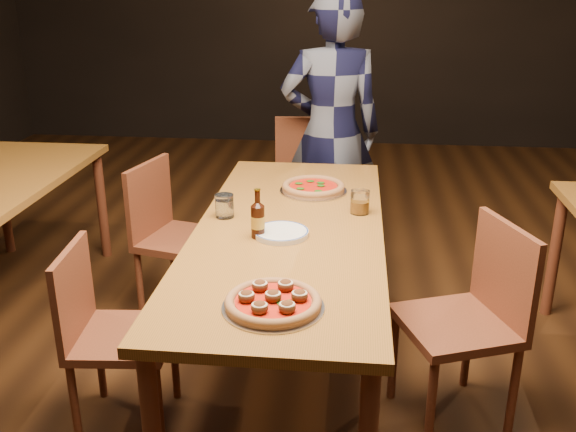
# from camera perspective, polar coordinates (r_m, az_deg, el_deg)

# --- Properties ---
(ground) EXTENTS (9.00, 9.00, 0.00)m
(ground) POSITION_cam_1_polar(r_m,az_deg,el_deg) (3.11, 0.10, -13.94)
(ground) COLOR black
(table_main) EXTENTS (0.80, 2.00, 0.75)m
(table_main) POSITION_cam_1_polar(r_m,az_deg,el_deg) (2.78, 0.11, -2.37)
(table_main) COLOR brown
(table_main) RESTS_ON ground
(chair_main_nw) EXTENTS (0.42, 0.42, 0.82)m
(chair_main_nw) POSITION_cam_1_polar(r_m,az_deg,el_deg) (2.70, -14.48, -10.25)
(chair_main_nw) COLOR #562816
(chair_main_nw) RESTS_ON ground
(chair_main_sw) EXTENTS (0.50, 0.50, 0.88)m
(chair_main_sw) POSITION_cam_1_polar(r_m,az_deg,el_deg) (3.48, -9.32, -2.00)
(chair_main_sw) COLOR #562816
(chair_main_sw) RESTS_ON ground
(chair_main_e) EXTENTS (0.54, 0.54, 0.90)m
(chair_main_e) POSITION_cam_1_polar(r_m,az_deg,el_deg) (2.71, 14.71, -9.20)
(chair_main_e) COLOR #562816
(chair_main_e) RESTS_ON ground
(chair_end) EXTENTS (0.48, 0.48, 0.95)m
(chair_end) POSITION_cam_1_polar(r_m,az_deg,el_deg) (4.07, 1.90, 2.20)
(chair_end) COLOR #562816
(chair_end) RESTS_ON ground
(pizza_meatball) EXTENTS (0.34, 0.34, 0.06)m
(pizza_meatball) POSITION_cam_1_polar(r_m,az_deg,el_deg) (2.10, -1.33, -7.61)
(pizza_meatball) COLOR #B7B7BF
(pizza_meatball) RESTS_ON table_main
(pizza_margherita) EXTENTS (0.34, 0.34, 0.04)m
(pizza_margherita) POSITION_cam_1_polar(r_m,az_deg,el_deg) (3.20, 2.27, 2.56)
(pizza_margherita) COLOR #B7B7BF
(pizza_margherita) RESTS_ON table_main
(plate_stack) EXTENTS (0.23, 0.23, 0.02)m
(plate_stack) POSITION_cam_1_polar(r_m,az_deg,el_deg) (2.66, -0.61, -1.52)
(plate_stack) COLOR white
(plate_stack) RESTS_ON table_main
(beer_bottle) EXTENTS (0.06, 0.06, 0.20)m
(beer_bottle) POSITION_cam_1_polar(r_m,az_deg,el_deg) (2.63, -2.70, -0.42)
(beer_bottle) COLOR black
(beer_bottle) RESTS_ON table_main
(water_glass) EXTENTS (0.08, 0.08, 0.10)m
(water_glass) POSITION_cam_1_polar(r_m,az_deg,el_deg) (2.87, -5.67, 0.90)
(water_glass) COLOR white
(water_glass) RESTS_ON table_main
(amber_glass) EXTENTS (0.09, 0.09, 0.11)m
(amber_glass) POSITION_cam_1_polar(r_m,az_deg,el_deg) (2.92, 6.41, 1.25)
(amber_glass) COLOR #AE6613
(amber_glass) RESTS_ON table_main
(diner) EXTENTS (0.68, 0.51, 1.71)m
(diner) POSITION_cam_1_polar(r_m,az_deg,el_deg) (3.96, 3.86, 7.32)
(diner) COLOR black
(diner) RESTS_ON ground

